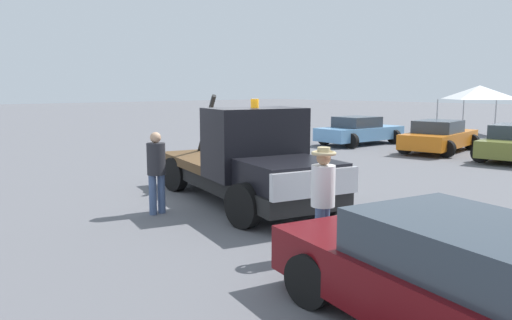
# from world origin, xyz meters

# --- Properties ---
(ground_plane) EXTENTS (160.00, 160.00, 0.00)m
(ground_plane) POSITION_xyz_m (0.00, 0.00, 0.00)
(ground_plane) COLOR slate
(tow_truck) EXTENTS (6.38, 3.42, 2.51)m
(tow_truck) POSITION_xyz_m (0.37, -0.09, 0.95)
(tow_truck) COLOR black
(tow_truck) RESTS_ON ground
(foreground_car) EXTENTS (5.49, 3.01, 1.34)m
(foreground_car) POSITION_xyz_m (6.81, -2.68, 0.65)
(foreground_car) COLOR #5B0A0F
(foreground_car) RESTS_ON ground
(person_near_truck) EXTENTS (0.39, 0.39, 1.77)m
(person_near_truck) POSITION_xyz_m (3.84, -1.62, 1.04)
(person_near_truck) COLOR #475B84
(person_near_truck) RESTS_ON ground
(person_at_hood) EXTENTS (0.39, 0.39, 1.76)m
(person_at_hood) POSITION_xyz_m (-0.33, -2.11, 1.02)
(person_at_hood) COLOR #475B84
(person_at_hood) RESTS_ON ground
(parked_car_skyblue) EXTENTS (2.63, 4.60, 1.34)m
(parked_car_skyblue) POSITION_xyz_m (-5.37, 12.01, 0.65)
(parked_car_skyblue) COLOR #669ED1
(parked_car_skyblue) RESTS_ON ground
(parked_car_orange) EXTENTS (2.82, 4.89, 1.34)m
(parked_car_orange) POSITION_xyz_m (-1.42, 12.20, 0.65)
(parked_car_orange) COLOR orange
(parked_car_orange) RESTS_ON ground
(canopy_tent_white) EXTENTS (3.39, 3.39, 2.82)m
(canopy_tent_white) POSITION_xyz_m (-3.93, 21.54, 2.42)
(canopy_tent_white) COLOR #9E9EA3
(canopy_tent_white) RESTS_ON ground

